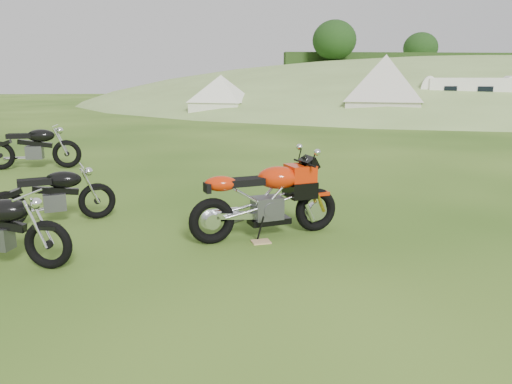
{
  "coord_description": "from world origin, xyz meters",
  "views": [
    {
      "loc": [
        -0.97,
        -5.84,
        2.23
      ],
      "look_at": [
        -0.37,
        0.4,
        0.77
      ],
      "focal_mm": 35.0,
      "sensor_mm": 36.0,
      "label": 1
    }
  ],
  "objects_px": {
    "vintage_moto_c": "(53,194)",
    "tent_left": "(221,95)",
    "sport_motorcycle": "(266,193)",
    "caravan": "(467,99)",
    "vintage_moto_d": "(33,146)",
    "tent_right": "(384,91)",
    "plywood_board": "(261,242)"
  },
  "relations": [
    {
      "from": "vintage_moto_c",
      "to": "tent_left",
      "type": "relative_size",
      "value": 0.65
    },
    {
      "from": "vintage_moto_d",
      "to": "tent_left",
      "type": "xyz_separation_m",
      "value": [
        5.0,
        15.47,
        0.64
      ]
    },
    {
      "from": "caravan",
      "to": "tent_right",
      "type": "bearing_deg",
      "value": -153.59
    },
    {
      "from": "tent_left",
      "to": "vintage_moto_d",
      "type": "bearing_deg",
      "value": -86.47
    },
    {
      "from": "tent_right",
      "to": "plywood_board",
      "type": "bearing_deg",
      "value": -92.72
    },
    {
      "from": "sport_motorcycle",
      "to": "vintage_moto_c",
      "type": "xyz_separation_m",
      "value": [
        -3.17,
        0.94,
        -0.16
      ]
    },
    {
      "from": "sport_motorcycle",
      "to": "tent_left",
      "type": "xyz_separation_m",
      "value": [
        -0.03,
        21.27,
        0.57
      ]
    },
    {
      "from": "plywood_board",
      "to": "caravan",
      "type": "bearing_deg",
      "value": 55.54
    },
    {
      "from": "plywood_board",
      "to": "caravan",
      "type": "xyz_separation_m",
      "value": [
        12.49,
        18.2,
        1.08
      ]
    },
    {
      "from": "sport_motorcycle",
      "to": "tent_left",
      "type": "relative_size",
      "value": 0.76
    },
    {
      "from": "sport_motorcycle",
      "to": "tent_right",
      "type": "height_order",
      "value": "tent_right"
    },
    {
      "from": "vintage_moto_c",
      "to": "tent_right",
      "type": "distance_m",
      "value": 20.09
    },
    {
      "from": "sport_motorcycle",
      "to": "tent_right",
      "type": "xyz_separation_m",
      "value": [
        7.93,
        17.66,
        0.86
      ]
    },
    {
      "from": "sport_motorcycle",
      "to": "caravan",
      "type": "height_order",
      "value": "caravan"
    },
    {
      "from": "vintage_moto_c",
      "to": "vintage_moto_d",
      "type": "xyz_separation_m",
      "value": [
        -1.87,
        4.86,
        0.09
      ]
    },
    {
      "from": "sport_motorcycle",
      "to": "tent_left",
      "type": "bearing_deg",
      "value": 74.05
    },
    {
      "from": "sport_motorcycle",
      "to": "vintage_moto_c",
      "type": "relative_size",
      "value": 1.17
    },
    {
      "from": "vintage_moto_c",
      "to": "caravan",
      "type": "xyz_separation_m",
      "value": [
        15.57,
        17.01,
        0.61
      ]
    },
    {
      "from": "vintage_moto_c",
      "to": "tent_left",
      "type": "bearing_deg",
      "value": 61.27
    },
    {
      "from": "plywood_board",
      "to": "vintage_moto_d",
      "type": "bearing_deg",
      "value": 129.28
    },
    {
      "from": "vintage_moto_d",
      "to": "tent_right",
      "type": "relative_size",
      "value": 0.63
    },
    {
      "from": "vintage_moto_d",
      "to": "tent_left",
      "type": "height_order",
      "value": "tent_left"
    },
    {
      "from": "vintage_moto_c",
      "to": "tent_right",
      "type": "xyz_separation_m",
      "value": [
        11.1,
        16.72,
        1.02
      ]
    },
    {
      "from": "plywood_board",
      "to": "tent_left",
      "type": "xyz_separation_m",
      "value": [
        0.06,
        21.52,
        1.2
      ]
    },
    {
      "from": "vintage_moto_c",
      "to": "caravan",
      "type": "bearing_deg",
      "value": 27.58
    },
    {
      "from": "plywood_board",
      "to": "vintage_moto_c",
      "type": "xyz_separation_m",
      "value": [
        -3.08,
        1.19,
        0.46
      ]
    },
    {
      "from": "caravan",
      "to": "vintage_moto_d",
      "type": "bearing_deg",
      "value": -122.44
    },
    {
      "from": "plywood_board",
      "to": "tent_right",
      "type": "height_order",
      "value": "tent_right"
    },
    {
      "from": "plywood_board",
      "to": "caravan",
      "type": "relative_size",
      "value": 0.05
    },
    {
      "from": "vintage_moto_c",
      "to": "vintage_moto_d",
      "type": "relative_size",
      "value": 0.84
    },
    {
      "from": "sport_motorcycle",
      "to": "vintage_moto_d",
      "type": "distance_m",
      "value": 7.68
    },
    {
      "from": "vintage_moto_c",
      "to": "vintage_moto_d",
      "type": "height_order",
      "value": "vintage_moto_d"
    }
  ]
}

